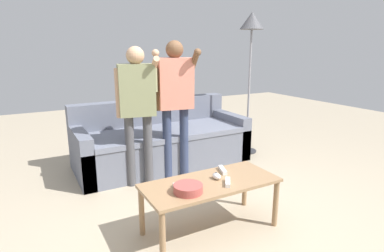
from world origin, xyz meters
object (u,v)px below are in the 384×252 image
at_px(couch, 161,142).
at_px(game_remote_wand_spare, 228,182).
at_px(floor_lamp, 251,33).
at_px(game_remote_nunchuk, 217,176).
at_px(player_left, 137,101).
at_px(snack_bowl, 188,189).
at_px(game_remote_wand_near, 180,188).
at_px(game_remote_wand_far, 223,170).
at_px(coffee_table, 211,188).
at_px(player_center, 175,94).

distance_m(couch, game_remote_wand_spare, 1.74).
relative_size(couch, floor_lamp, 1.12).
distance_m(game_remote_nunchuk, player_left, 1.23).
relative_size(snack_bowl, game_remote_wand_near, 1.41).
bearing_deg(floor_lamp, couch, 172.10).
distance_m(game_remote_wand_far, game_remote_wand_spare, 0.25).
distance_m(game_remote_wand_near, game_remote_wand_far, 0.49).
xyz_separation_m(game_remote_wand_far, game_remote_wand_spare, (-0.11, -0.23, 0.00)).
relative_size(coffee_table, floor_lamp, 0.57).
relative_size(couch, snack_bowl, 9.92).
xyz_separation_m(coffee_table, game_remote_wand_near, (-0.27, -0.01, 0.07)).
distance_m(floor_lamp, player_center, 1.47).
relative_size(floor_lamp, game_remote_wand_near, 12.50).
distance_m(game_remote_nunchuk, game_remote_wand_far, 0.16).
distance_m(floor_lamp, game_remote_wand_far, 2.22).
distance_m(coffee_table, game_remote_wand_spare, 0.15).
distance_m(player_center, game_remote_wand_spare, 1.35).
xyz_separation_m(couch, game_remote_wand_near, (-0.55, -1.63, 0.16)).
xyz_separation_m(coffee_table, game_remote_nunchuk, (0.07, 0.02, 0.08)).
distance_m(player_center, game_remote_wand_near, 1.37).
xyz_separation_m(coffee_table, game_remote_wand_far, (0.20, 0.12, 0.07)).
relative_size(player_left, game_remote_wand_far, 8.86).
bearing_deg(couch, snack_bowl, -107.03).
bearing_deg(snack_bowl, game_remote_wand_far, 24.94).
height_order(player_left, game_remote_wand_near, player_left).
relative_size(floor_lamp, player_left, 1.30).
xyz_separation_m(snack_bowl, game_remote_wand_near, (-0.03, 0.07, -0.01)).
xyz_separation_m(game_remote_nunchuk, floor_lamp, (1.45, 1.43, 1.18)).
bearing_deg(game_remote_wand_far, couch, 86.94).
xyz_separation_m(floor_lamp, game_remote_wand_spare, (-1.43, -1.55, -1.19)).
distance_m(couch, snack_bowl, 1.79).
xyz_separation_m(game_remote_nunchuk, game_remote_wand_near, (-0.34, -0.03, -0.01)).
relative_size(couch, game_remote_wand_far, 12.89).
height_order(snack_bowl, game_remote_wand_spare, snack_bowl).
bearing_deg(coffee_table, couch, 80.33).
relative_size(floor_lamp, game_remote_wand_spare, 13.60).
distance_m(game_remote_nunchuk, game_remote_wand_spare, 0.12).
height_order(snack_bowl, floor_lamp, floor_lamp).
bearing_deg(snack_bowl, game_remote_wand_spare, -3.42).
height_order(snack_bowl, game_remote_wand_near, snack_bowl).
relative_size(snack_bowl, player_left, 0.15).
bearing_deg(game_remote_nunchuk, coffee_table, -163.85).
distance_m(game_remote_nunchuk, game_remote_wand_near, 0.34).
height_order(game_remote_nunchuk, player_left, player_left).
bearing_deg(game_remote_wand_far, game_remote_wand_spare, -115.01).
distance_m(snack_bowl, game_remote_wand_near, 0.08).
distance_m(game_remote_nunchuk, player_center, 1.24).
xyz_separation_m(player_center, player_left, (-0.44, -0.01, -0.04)).
height_order(snack_bowl, player_center, player_center).
height_order(game_remote_nunchuk, floor_lamp, floor_lamp).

